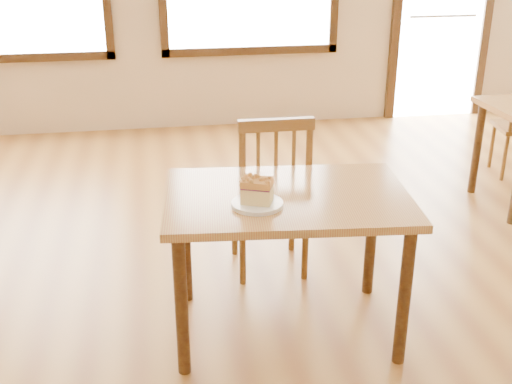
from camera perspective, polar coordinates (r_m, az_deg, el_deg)
ground at (r=3.15m, az=5.93°, el=-15.27°), size 8.00×8.00×0.00m
entry_door at (r=7.08m, az=16.35°, el=15.96°), size 1.08×0.06×2.29m
cafe_table_main at (r=3.08m, az=2.78°, el=-1.98°), size 1.22×0.88×0.75m
cafe_chair_main at (r=3.69m, az=1.28°, el=-0.01°), size 0.46×0.46×1.00m
plate at (r=2.91m, az=0.10°, el=-1.07°), size 0.24×0.24×0.02m
cake_slice at (r=2.88m, az=0.08°, el=0.23°), size 0.17×0.15×0.13m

